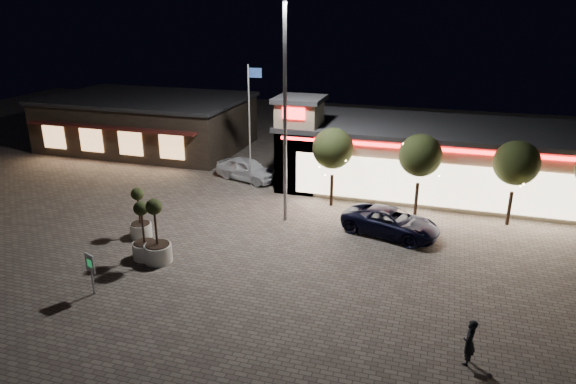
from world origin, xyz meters
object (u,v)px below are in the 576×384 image
(pickup_truck, at_px, (391,222))
(planter_mid, at_px, (157,243))
(white_sedan, at_px, (247,169))
(pedestrian, at_px, (469,342))
(planter_left, at_px, (140,222))
(valet_sign, at_px, (90,266))

(pickup_truck, height_order, planter_mid, planter_mid)
(pickup_truck, xyz_separation_m, white_sedan, (-10.60, 6.24, 0.07))
(pedestrian, bearing_deg, planter_left, -95.15)
(planter_left, distance_m, valet_sign, 5.72)
(white_sedan, bearing_deg, valet_sign, -164.79)
(pedestrian, distance_m, valet_sign, 14.97)
(pickup_truck, relative_size, planter_mid, 1.61)
(white_sedan, height_order, planter_mid, planter_mid)
(pickup_truck, bearing_deg, valet_sign, 146.66)
(pedestrian, height_order, planter_mid, planter_mid)
(planter_left, bearing_deg, pedestrian, -19.17)
(pedestrian, bearing_deg, valet_sign, -76.19)
(planter_left, bearing_deg, white_sedan, 79.89)
(planter_mid, bearing_deg, pickup_truck, 32.03)
(pedestrian, bearing_deg, white_sedan, -124.25)
(pedestrian, xyz_separation_m, planter_mid, (-13.87, 3.45, 0.14))
(pedestrian, relative_size, valet_sign, 0.90)
(planter_left, bearing_deg, planter_mid, -43.33)
(white_sedan, xyz_separation_m, planter_mid, (0.45, -12.60, 0.20))
(planter_left, distance_m, planter_mid, 3.17)
(pickup_truck, distance_m, planter_mid, 11.99)
(planter_left, relative_size, planter_mid, 0.86)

